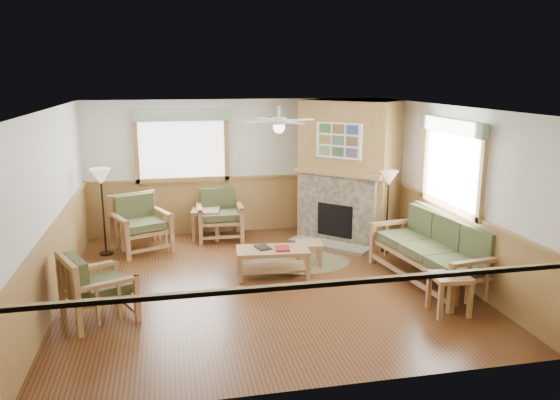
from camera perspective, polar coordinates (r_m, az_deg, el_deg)
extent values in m
cube|color=#583118|center=(8.60, -1.68, -8.67)|extent=(6.00, 6.00, 0.01)
cube|color=white|center=(8.01, -1.81, 9.63)|extent=(6.00, 6.00, 0.01)
cube|color=silver|center=(11.11, -4.45, 3.51)|extent=(6.00, 0.02, 2.70)
cube|color=silver|center=(5.38, 3.89, -6.74)|extent=(6.00, 0.02, 2.70)
cube|color=silver|center=(8.24, -22.75, -0.78)|extent=(0.02, 6.00, 2.70)
cube|color=silver|center=(9.19, 17.00, 1.00)|extent=(0.02, 6.00, 2.70)
cylinder|color=brown|center=(9.44, 2.17, -6.60)|extent=(2.25, 2.25, 0.01)
cube|color=maroon|center=(8.70, 0.27, -4.97)|extent=(0.27, 0.33, 0.03)
cube|color=black|center=(8.76, -1.82, -4.89)|extent=(0.26, 0.31, 0.03)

